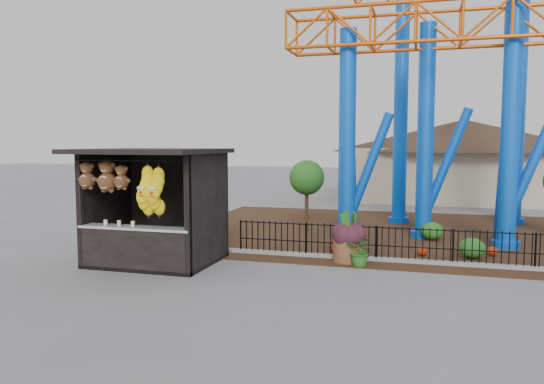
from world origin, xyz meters
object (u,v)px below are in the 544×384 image
(prize_booth, at_px, (151,208))
(potted_plant, at_px, (361,251))
(terracotta_planter, at_px, (348,250))
(roller_coaster, at_px, (461,52))

(prize_booth, bearing_deg, potted_plant, 13.93)
(terracotta_planter, bearing_deg, prize_booth, -160.57)
(prize_booth, bearing_deg, terracotta_planter, 19.43)
(prize_booth, relative_size, potted_plant, 4.23)
(roller_coaster, distance_m, potted_plant, 8.89)
(roller_coaster, bearing_deg, prize_booth, -138.02)
(terracotta_planter, bearing_deg, potted_plant, -46.91)
(prize_booth, xyz_separation_m, potted_plant, (5.46, 1.36, -1.11))
(roller_coaster, bearing_deg, terracotta_planter, -119.02)
(terracotta_planter, distance_m, potted_plant, 0.59)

